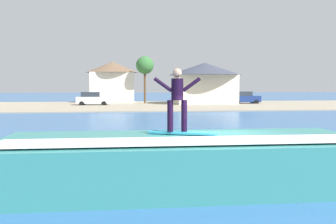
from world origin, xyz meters
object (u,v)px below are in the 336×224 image
wave_crest (184,160)px  surfboard (182,133)px  tree_tall_bare (145,66)px  car_far_shore (245,98)px  car_near_shore (93,99)px  house_small_cottage (113,80)px  house_gabled_white (205,80)px  surfer (177,96)px

wave_crest → surfboard: bearing=-106.4°
surfboard → tree_tall_bare: bearing=88.2°
tree_tall_bare → car_far_shore: bearing=-8.2°
car_near_shore → house_small_cottage: (2.41, 8.28, 2.56)m
house_gabled_white → tree_tall_bare: size_ratio=1.47×
surfer → surfboard: bearing=6.7°
surfboard → wave_crest: bearing=73.6°
wave_crest → car_near_shore: (-5.91, 41.12, 0.25)m
car_near_shore → car_far_shore: 21.73m
surfer → tree_tall_bare: size_ratio=0.24×
car_far_shore → tree_tall_bare: (-14.41, 2.07, 4.65)m
surfer → house_small_cottage: size_ratio=0.21×
surfer → house_small_cottage: house_small_cottage is taller
wave_crest → house_gabled_white: size_ratio=0.98×
car_near_shore → car_far_shore: (21.65, 1.88, 0.00)m
house_small_cottage → surfboard: bearing=-86.1°
wave_crest → surfboard: size_ratio=5.46×
car_near_shore → car_far_shore: same height
surfboard → car_near_shore: size_ratio=0.42×
car_far_shore → tree_tall_bare: 15.28m
surfer → tree_tall_bare: (1.56, 45.40, 3.09)m
surfer → car_near_shore: 41.86m
surfboard → car_near_shore: car_near_shore is taller
house_gabled_white → wave_crest: bearing=-102.8°
wave_crest → surfboard: surfboard is taller
car_near_shore → house_gabled_white: 16.04m
surfboard → car_far_shore: car_far_shore is taller
tree_tall_bare → car_near_shore: bearing=-151.4°
surfboard → car_far_shore: size_ratio=0.43×
house_gabled_white → house_small_cottage: size_ratio=1.27×
surfer → car_far_shore: (15.97, 43.33, -1.55)m
house_gabled_white → surfer: bearing=-103.0°
house_gabled_white → car_far_shore: bearing=-0.3°
wave_crest → house_gabled_white: 44.23m
house_small_cottage → car_far_shore: bearing=-18.4°
wave_crest → tree_tall_bare: (1.33, 45.07, 4.89)m
surfboard → house_small_cottage: bearing=93.9°
surfboard → surfer: 0.99m
car_near_shore → tree_tall_bare: (7.24, 3.95, 4.65)m
wave_crest → car_near_shore: car_near_shore is taller
car_far_shore → tree_tall_bare: bearing=171.8°
tree_tall_bare → surfer: bearing=-92.0°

